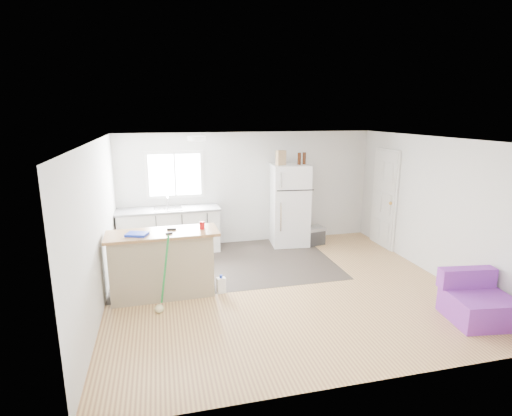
{
  "coord_description": "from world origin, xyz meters",
  "views": [
    {
      "loc": [
        -1.85,
        -5.8,
        2.79
      ],
      "look_at": [
        -0.27,
        0.7,
        1.19
      ],
      "focal_mm": 28.0,
      "sensor_mm": 36.0,
      "label": 1
    }
  ],
  "objects_px": {
    "kitchen_cabinets": "(169,230)",
    "cleaner_jug": "(221,285)",
    "purple_seat": "(477,303)",
    "mop": "(161,296)",
    "peninsula": "(162,264)",
    "red_cup": "(202,225)",
    "cooler": "(312,236)",
    "bottle_left": "(299,159)",
    "blue_tray": "(137,234)",
    "refrigerator": "(290,205)",
    "cardboard_box": "(281,158)",
    "bottle_right": "(304,158)"
  },
  "relations": [
    {
      "from": "kitchen_cabinets",
      "to": "bottle_left",
      "type": "relative_size",
      "value": 8.25
    },
    {
      "from": "cooler",
      "to": "cleaner_jug",
      "type": "bearing_deg",
      "value": -149.97
    },
    {
      "from": "kitchen_cabinets",
      "to": "peninsula",
      "type": "bearing_deg",
      "value": -95.99
    },
    {
      "from": "cardboard_box",
      "to": "kitchen_cabinets",
      "type": "bearing_deg",
      "value": 176.75
    },
    {
      "from": "purple_seat",
      "to": "red_cup",
      "type": "relative_size",
      "value": 7.46
    },
    {
      "from": "kitchen_cabinets",
      "to": "red_cup",
      "type": "distance_m",
      "value": 2.15
    },
    {
      "from": "purple_seat",
      "to": "cleaner_jug",
      "type": "distance_m",
      "value": 3.7
    },
    {
      "from": "mop",
      "to": "cardboard_box",
      "type": "height_order",
      "value": "cardboard_box"
    },
    {
      "from": "cleaner_jug",
      "to": "cardboard_box",
      "type": "distance_m",
      "value": 3.12
    },
    {
      "from": "bottle_left",
      "to": "peninsula",
      "type": "bearing_deg",
      "value": -146.88
    },
    {
      "from": "kitchen_cabinets",
      "to": "purple_seat",
      "type": "xyz_separation_m",
      "value": [
        4.03,
        -3.81,
        -0.23
      ]
    },
    {
      "from": "kitchen_cabinets",
      "to": "cleaner_jug",
      "type": "height_order",
      "value": "kitchen_cabinets"
    },
    {
      "from": "blue_tray",
      "to": "bottle_right",
      "type": "height_order",
      "value": "bottle_right"
    },
    {
      "from": "peninsula",
      "to": "refrigerator",
      "type": "height_order",
      "value": "refrigerator"
    },
    {
      "from": "cooler",
      "to": "bottle_left",
      "type": "xyz_separation_m",
      "value": [
        -0.32,
        0.07,
        1.67
      ]
    },
    {
      "from": "purple_seat",
      "to": "blue_tray",
      "type": "distance_m",
      "value": 4.9
    },
    {
      "from": "cooler",
      "to": "cleaner_jug",
      "type": "relative_size",
      "value": 1.82
    },
    {
      "from": "cleaner_jug",
      "to": "red_cup",
      "type": "relative_size",
      "value": 2.49
    },
    {
      "from": "kitchen_cabinets",
      "to": "cardboard_box",
      "type": "distance_m",
      "value": 2.72
    },
    {
      "from": "peninsula",
      "to": "bottle_left",
      "type": "relative_size",
      "value": 6.78
    },
    {
      "from": "red_cup",
      "to": "purple_seat",
      "type": "bearing_deg",
      "value": -26.96
    },
    {
      "from": "purple_seat",
      "to": "blue_tray",
      "type": "bearing_deg",
      "value": 167.28
    },
    {
      "from": "blue_tray",
      "to": "bottle_left",
      "type": "relative_size",
      "value": 1.2
    },
    {
      "from": "cooler",
      "to": "kitchen_cabinets",
      "type": "bearing_deg",
      "value": 165.87
    },
    {
      "from": "refrigerator",
      "to": "purple_seat",
      "type": "height_order",
      "value": "refrigerator"
    },
    {
      "from": "cleaner_jug",
      "to": "bottle_left",
      "type": "distance_m",
      "value": 3.31
    },
    {
      "from": "peninsula",
      "to": "purple_seat",
      "type": "relative_size",
      "value": 1.9
    },
    {
      "from": "refrigerator",
      "to": "red_cup",
      "type": "distance_m",
      "value": 2.85
    },
    {
      "from": "refrigerator",
      "to": "bottle_right",
      "type": "distance_m",
      "value": 1.04
    },
    {
      "from": "cleaner_jug",
      "to": "blue_tray",
      "type": "height_order",
      "value": "blue_tray"
    },
    {
      "from": "cardboard_box",
      "to": "bottle_right",
      "type": "height_order",
      "value": "cardboard_box"
    },
    {
      "from": "cooler",
      "to": "bottle_left",
      "type": "relative_size",
      "value": 2.18
    },
    {
      "from": "refrigerator",
      "to": "blue_tray",
      "type": "relative_size",
      "value": 5.8
    },
    {
      "from": "cardboard_box",
      "to": "mop",
      "type": "bearing_deg",
      "value": -136.16
    },
    {
      "from": "purple_seat",
      "to": "mop",
      "type": "height_order",
      "value": "mop"
    },
    {
      "from": "kitchen_cabinets",
      "to": "red_cup",
      "type": "relative_size",
      "value": 17.18
    },
    {
      "from": "peninsula",
      "to": "bottle_right",
      "type": "height_order",
      "value": "bottle_right"
    },
    {
      "from": "bottle_left",
      "to": "bottle_right",
      "type": "bearing_deg",
      "value": 16.01
    },
    {
      "from": "blue_tray",
      "to": "mop",
      "type": "bearing_deg",
      "value": -55.7
    },
    {
      "from": "kitchen_cabinets",
      "to": "bottle_left",
      "type": "bearing_deg",
      "value": -4.57
    },
    {
      "from": "red_cup",
      "to": "blue_tray",
      "type": "relative_size",
      "value": 0.4
    },
    {
      "from": "blue_tray",
      "to": "cardboard_box",
      "type": "xyz_separation_m",
      "value": [
        2.81,
        1.98,
        0.84
      ]
    },
    {
      "from": "kitchen_cabinets",
      "to": "mop",
      "type": "bearing_deg",
      "value": -95.89
    },
    {
      "from": "cleaner_jug",
      "to": "blue_tray",
      "type": "xyz_separation_m",
      "value": [
        -1.23,
        0.04,
        0.92
      ]
    },
    {
      "from": "kitchen_cabinets",
      "to": "purple_seat",
      "type": "relative_size",
      "value": 2.3
    },
    {
      "from": "peninsula",
      "to": "red_cup",
      "type": "distance_m",
      "value": 0.85
    },
    {
      "from": "bottle_right",
      "to": "refrigerator",
      "type": "bearing_deg",
      "value": 168.83
    },
    {
      "from": "blue_tray",
      "to": "bottle_right",
      "type": "distance_m",
      "value": 3.96
    },
    {
      "from": "bottle_left",
      "to": "cardboard_box",
      "type": "bearing_deg",
      "value": 177.02
    },
    {
      "from": "peninsula",
      "to": "bottle_left",
      "type": "height_order",
      "value": "bottle_left"
    }
  ]
}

